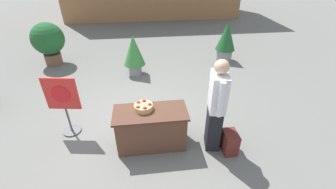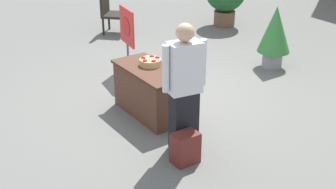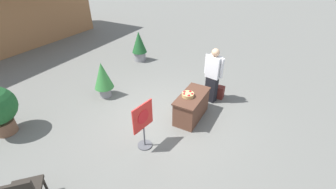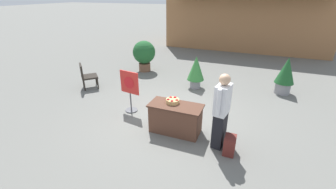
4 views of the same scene
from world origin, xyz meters
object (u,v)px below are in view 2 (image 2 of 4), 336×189
poster_board (127,38)px  patio_chair (111,11)px  backpack (185,148)px  person_visitor (184,88)px  potted_plant_far_left (275,33)px  display_table (150,91)px  apple_basket (150,62)px

poster_board → patio_chair: (-2.40, 0.95, -0.18)m
backpack → poster_board: size_ratio=0.34×
person_visitor → patio_chair: bearing=-8.5°
backpack → poster_board: bearing=163.3°
backpack → potted_plant_far_left: size_ratio=0.35×
display_table → potted_plant_far_left: (-0.31, 2.98, 0.31)m
backpack → patio_chair: 5.73m
poster_board → potted_plant_far_left: bearing=160.6°
display_table → person_visitor: size_ratio=0.75×
apple_basket → backpack: apple_basket is taller
apple_basket → person_visitor: (1.24, -0.27, 0.09)m
apple_basket → potted_plant_far_left: bearing=93.8°
display_table → potted_plant_far_left: potted_plant_far_left is taller
apple_basket → potted_plant_far_left: potted_plant_far_left is taller
display_table → patio_chair: 4.28m
patio_chair → poster_board: bearing=-67.3°
display_table → poster_board: bearing=161.5°
person_visitor → patio_chair: person_visitor is taller
display_table → apple_basket: (-0.11, 0.08, 0.43)m
apple_basket → patio_chair: bearing=160.2°
backpack → apple_basket: bearing=163.5°
backpack → patio_chair: (-5.42, 1.85, 0.30)m
poster_board → display_table: bearing=80.2°
person_visitor → patio_chair: 5.42m
poster_board → potted_plant_far_left: (1.31, 2.44, 0.00)m
patio_chair → potted_plant_far_left: (3.71, 1.49, 0.18)m
apple_basket → patio_chair: patio_chair is taller
person_visitor → potted_plant_far_left: person_visitor is taller
person_visitor → backpack: (0.28, -0.18, -0.70)m
person_visitor → poster_board: (-2.73, 0.73, -0.22)m
patio_chair → apple_basket: bearing=-65.6°
display_table → apple_basket: size_ratio=3.99×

